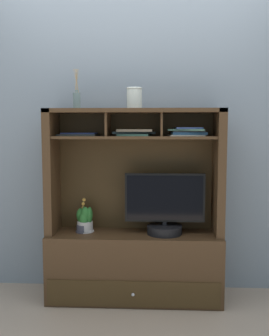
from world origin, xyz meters
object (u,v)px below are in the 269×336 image
object	(u,v)px
potted_orchid	(84,226)
magazine_stack_centre	(135,132)
media_console	(135,242)
ceramic_vase	(134,98)
potted_fern	(85,220)
tv_monitor	(165,210)
magazine_stack_left	(188,132)
diffuser_bottle	(77,100)
magazine_stack_right	(79,134)

from	to	relation	value
potted_orchid	magazine_stack_centre	bearing A→B (deg)	2.33
media_console	potted_orchid	world-z (taller)	media_console
ceramic_vase	potted_fern	bearing A→B (deg)	175.69
media_console	tv_monitor	bearing A→B (deg)	-6.91
potted_orchid	magazine_stack_left	distance (m)	1.08
media_console	magazine_stack_centre	bearing A→B (deg)	87.69
magazine_stack_left	ceramic_vase	distance (m)	0.47
media_console	magazine_stack_left	world-z (taller)	media_console
magazine_stack_centre	diffuser_bottle	distance (m)	0.49
tv_monitor	ceramic_vase	world-z (taller)	ceramic_vase
potted_fern	magazine_stack_right	bearing A→B (deg)	146.72
magazine_stack_centre	tv_monitor	bearing A→B (deg)	-10.90
potted_orchid	potted_fern	size ratio (longest dim) A/B	1.35
tv_monitor	potted_orchid	xyz separation A→B (m)	(-0.62, 0.03, -0.14)
potted_orchid	media_console	bearing A→B (deg)	-0.03
media_console	magazine_stack_right	bearing A→B (deg)	175.29
magazine_stack_centre	potted_orchid	bearing A→B (deg)	-177.67
potted_fern	magazine_stack_left	distance (m)	1.04
magazine_stack_centre	magazine_stack_right	size ratio (longest dim) A/B	1.08
magazine_stack_centre	magazine_stack_right	bearing A→B (deg)	177.47
potted_orchid	diffuser_bottle	world-z (taller)	diffuser_bottle
tv_monitor	potted_fern	distance (m)	0.62
diffuser_bottle	tv_monitor	bearing A→B (deg)	-0.07
magazine_stack_right	tv_monitor	bearing A→B (deg)	-5.48
ceramic_vase	tv_monitor	bearing A→B (deg)	-1.74
potted_orchid	magazine_stack_centre	xyz separation A→B (m)	(0.40, 0.02, 0.73)
magazine_stack_left	ceramic_vase	xyz separation A→B (m)	(-0.40, -0.02, 0.25)
potted_fern	ceramic_vase	world-z (taller)	ceramic_vase
potted_fern	magazine_stack_right	xyz separation A→B (m)	(-0.04, 0.03, 0.66)
tv_monitor	magazine_stack_centre	bearing A→B (deg)	169.10
magazine_stack_centre	potted_fern	bearing A→B (deg)	-178.82
tv_monitor	potted_orchid	world-z (taller)	tv_monitor
media_console	magazine_stack_centre	distance (m)	0.84
magazine_stack_left	potted_fern	bearing A→B (deg)	179.61
media_console	potted_orchid	distance (m)	0.41
tv_monitor	ceramic_vase	xyz separation A→B (m)	(-0.23, 0.01, 0.84)
magazine_stack_right	magazine_stack_centre	bearing A→B (deg)	-2.53
magazine_stack_centre	magazine_stack_left	bearing A→B (deg)	-1.91
diffuser_bottle	ceramic_vase	xyz separation A→B (m)	(0.43, 0.01, 0.01)
potted_orchid	magazine_stack_right	distance (m)	0.71
tv_monitor	potted_orchid	bearing A→B (deg)	177.43
potted_fern	magazine_stack_left	world-z (taller)	magazine_stack_left
magazine_stack_left	magazine_stack_centre	xyz separation A→B (m)	(-0.40, 0.01, -0.01)
potted_orchid	magazine_stack_left	size ratio (longest dim) A/B	0.92
potted_fern	magazine_stack_centre	bearing A→B (deg)	1.18
media_console	magazine_stack_left	distance (m)	0.93
media_console	magazine_stack_right	world-z (taller)	media_console
media_console	potted_fern	world-z (taller)	media_console
media_console	magazine_stack_left	size ratio (longest dim) A/B	5.01
tv_monitor	magazine_stack_left	bearing A→B (deg)	10.50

